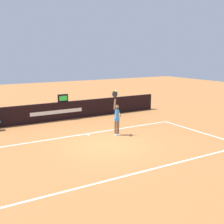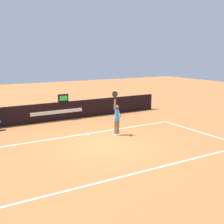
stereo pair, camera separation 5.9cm
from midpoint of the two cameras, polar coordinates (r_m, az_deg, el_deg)
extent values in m
plane|color=#A06333|center=(13.35, -1.25, -6.51)|extent=(60.00, 60.00, 0.00)
cube|color=white|center=(15.14, -5.20, -4.35)|extent=(10.78, 0.09, 0.00)
cube|color=white|center=(10.73, 7.75, -11.22)|extent=(10.78, 0.09, 0.00)
cube|color=white|center=(16.15, 16.82, -3.79)|extent=(0.09, 5.56, 0.00)
cube|color=white|center=(15.01, -4.95, -4.48)|extent=(0.09, 0.30, 0.00)
cube|color=black|center=(18.39, -10.31, 0.18)|extent=(14.33, 0.19, 1.14)
cube|color=white|center=(18.22, -11.00, 0.00)|extent=(3.37, 0.01, 0.23)
cube|color=black|center=(18.32, -9.84, 2.74)|extent=(0.66, 0.12, 0.49)
cube|color=#33E54C|center=(18.26, -9.77, 2.72)|extent=(0.51, 0.01, 0.30)
cylinder|color=brown|center=(14.77, 1.11, -3.11)|extent=(0.12, 0.12, 0.80)
cylinder|color=brown|center=(14.73, 0.58, -3.15)|extent=(0.12, 0.12, 0.80)
cube|color=white|center=(14.85, 1.13, -4.49)|extent=(0.16, 0.26, 0.07)
cube|color=white|center=(14.81, 0.60, -4.53)|extent=(0.16, 0.26, 0.07)
cylinder|color=#3483D4|center=(14.59, 0.85, -0.54)|extent=(0.21, 0.21, 0.57)
cube|color=#3483D4|center=(14.65, 0.85, -1.47)|extent=(0.29, 0.26, 0.16)
sphere|color=brown|center=(14.51, 0.86, 1.05)|extent=(0.21, 0.21, 0.21)
cylinder|color=brown|center=(14.46, 0.45, 1.57)|extent=(0.16, 0.13, 0.54)
cylinder|color=brown|center=(14.54, 1.32, -0.19)|extent=(0.22, 0.47, 0.32)
ellipsoid|color=black|center=(14.38, 0.46, 3.59)|extent=(0.29, 0.11, 0.35)
cylinder|color=black|center=(14.41, 0.46, 2.85)|extent=(0.03, 0.03, 0.18)
sphere|color=#D0D930|center=(14.17, 0.58, 4.20)|extent=(0.07, 0.07, 0.07)
camera|label=1|loc=(0.03, -90.11, -0.02)|focal=45.94mm
camera|label=2|loc=(0.03, 89.89, 0.02)|focal=45.94mm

